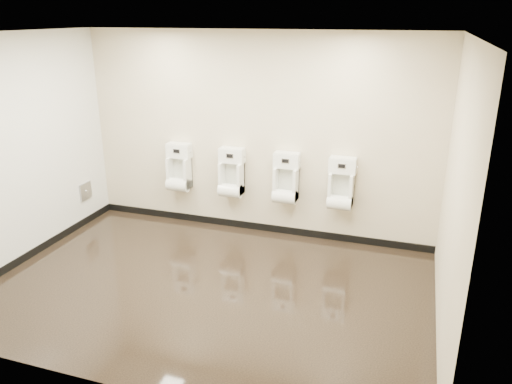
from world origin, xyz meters
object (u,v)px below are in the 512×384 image
urinal_1 (231,176)px  urinal_3 (341,188)px  urinal_0 (179,171)px  urinal_2 (286,182)px  access_panel (86,191)px

urinal_1 → urinal_3: 1.55m
urinal_0 → urinal_1: size_ratio=1.00×
urinal_2 → urinal_1: bearing=180.0°
urinal_0 → urinal_1: bearing=0.0°
access_panel → urinal_3: urinal_3 is taller
access_panel → urinal_3: 3.75m
urinal_0 → urinal_2: same height
urinal_1 → urinal_3: bearing=0.0°
urinal_0 → urinal_2: bearing=0.0°
access_panel → urinal_1: bearing=11.2°
urinal_1 → urinal_0: bearing=180.0°
access_panel → urinal_0: urinal_0 is taller
urinal_3 → urinal_2: bearing=180.0°
urinal_0 → urinal_2: (1.61, 0.00, 0.00)m
access_panel → urinal_3: bearing=6.6°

